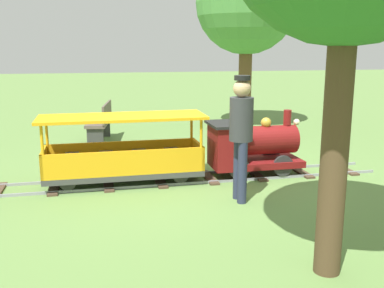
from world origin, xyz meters
TOP-DOWN VIEW (x-y plane):
  - ground_plane at (0.00, 0.00)m, footprint 60.00×60.00m
  - track at (0.00, -0.22)m, footprint 0.74×6.05m
  - locomotive at (0.00, 0.81)m, footprint 0.70×1.45m
  - passenger_car at (0.00, -1.12)m, footprint 0.80×2.35m
  - conductor_person at (1.05, 0.30)m, footprint 0.30×0.30m
  - park_bench at (-3.11, -1.37)m, footprint 1.35×0.59m
  - oak_tree_near at (-4.23, 2.18)m, footprint 2.46×2.46m

SIDE VIEW (x-z plane):
  - ground_plane at x=0.00m, z-range 0.00..0.00m
  - track at x=0.00m, z-range 0.00..0.04m
  - park_bench at x=-3.11m, z-range 0.01..0.83m
  - passenger_car at x=0.00m, z-range -0.06..0.91m
  - locomotive at x=0.00m, z-range -0.01..0.97m
  - conductor_person at x=1.05m, z-range 0.15..1.77m
  - oak_tree_near at x=-4.23m, z-range 0.86..5.10m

